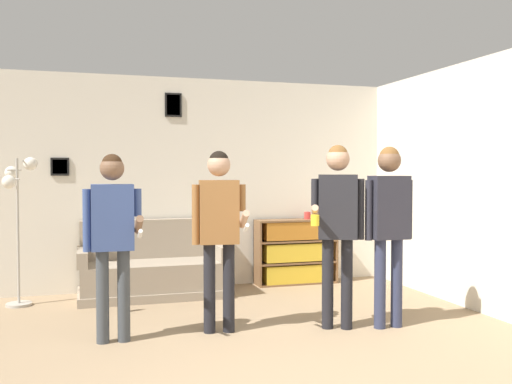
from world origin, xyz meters
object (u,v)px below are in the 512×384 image
(bookshelf, at_px, (296,252))
(person_spectator_near_bookshelf, at_px, (389,216))
(floor_lamp, at_px, (17,201))
(drinking_cup, at_px, (307,216))
(couch, at_px, (153,271))
(bottle_on_floor, at_px, (127,303))
(person_player_foreground_center, at_px, (219,221))
(person_watcher_holding_cup, at_px, (337,215))
(person_player_foreground_left, at_px, (113,227))

(bookshelf, relative_size, person_spectator_near_bookshelf, 0.63)
(floor_lamp, relative_size, drinking_cup, 17.35)
(couch, height_order, bookshelf, couch)
(bookshelf, xyz_separation_m, person_spectator_near_bookshelf, (0.08, -2.27, 0.64))
(bookshelf, relative_size, bottle_on_floor, 4.74)
(person_player_foreground_center, height_order, person_watcher_holding_cup, person_watcher_holding_cup)
(bookshelf, xyz_separation_m, drinking_cup, (0.16, 0.00, 0.48))
(person_player_foreground_center, height_order, drinking_cup, person_player_foreground_center)
(bottle_on_floor, bearing_deg, bookshelf, 21.84)
(person_player_foreground_left, distance_m, person_spectator_near_bookshelf, 2.57)
(couch, xyz_separation_m, person_spectator_near_bookshelf, (2.00, -2.08, 0.78))
(person_spectator_near_bookshelf, bearing_deg, person_player_foreground_left, 173.86)
(person_player_foreground_left, relative_size, bottle_on_floor, 7.13)
(person_watcher_holding_cup, bearing_deg, bookshelf, 79.35)
(bookshelf, bearing_deg, person_player_foreground_center, -127.59)
(person_watcher_holding_cup, xyz_separation_m, drinking_cup, (0.57, 2.17, -0.18))
(person_player_foreground_left, relative_size, person_spectator_near_bookshelf, 0.95)
(bottle_on_floor, bearing_deg, person_watcher_holding_cup, -33.91)
(couch, height_order, drinking_cup, drinking_cup)
(couch, relative_size, person_watcher_holding_cup, 0.99)
(bookshelf, height_order, person_player_foreground_left, person_player_foreground_left)
(person_player_foreground_left, distance_m, person_watcher_holding_cup, 2.07)
(floor_lamp, distance_m, bottle_on_floor, 1.69)
(bookshelf, bearing_deg, couch, -174.20)
(person_player_foreground_left, xyz_separation_m, person_watcher_holding_cup, (2.06, -0.17, 0.07))
(person_watcher_holding_cup, xyz_separation_m, bottle_on_floor, (-1.87, 1.26, -0.99))
(bookshelf, bearing_deg, person_spectator_near_bookshelf, -87.97)
(bookshelf, bearing_deg, bottle_on_floor, -158.16)
(couch, bearing_deg, person_player_foreground_left, -106.92)
(person_player_foreground_left, bearing_deg, person_watcher_holding_cup, -4.73)
(floor_lamp, relative_size, person_spectator_near_bookshelf, 0.96)
(person_player_foreground_center, height_order, bottle_on_floor, person_player_foreground_center)
(drinking_cup, bearing_deg, bottle_on_floor, -159.48)
(person_watcher_holding_cup, bearing_deg, drinking_cup, 75.29)
(person_watcher_holding_cup, bearing_deg, floor_lamp, 147.93)
(person_player_foreground_center, distance_m, bottle_on_floor, 1.61)
(couch, bearing_deg, person_watcher_holding_cup, -52.49)
(drinking_cup, bearing_deg, floor_lamp, -175.45)
(floor_lamp, height_order, drinking_cup, floor_lamp)
(couch, relative_size, person_player_foreground_left, 1.05)
(person_player_foreground_center, xyz_separation_m, person_watcher_holding_cup, (1.10, -0.21, 0.05))
(bookshelf, distance_m, person_player_foreground_center, 2.55)
(bookshelf, relative_size, person_player_foreground_center, 0.65)
(floor_lamp, distance_m, person_watcher_holding_cup, 3.55)
(person_watcher_holding_cup, xyz_separation_m, person_spectator_near_bookshelf, (0.49, -0.10, -0.01))
(drinking_cup, bearing_deg, couch, -174.65)
(drinking_cup, bearing_deg, person_watcher_holding_cup, -104.71)
(drinking_cup, bearing_deg, person_player_foreground_center, -130.44)
(person_spectator_near_bookshelf, bearing_deg, floor_lamp, 150.37)
(bookshelf, xyz_separation_m, bottle_on_floor, (-2.28, -0.91, -0.34))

